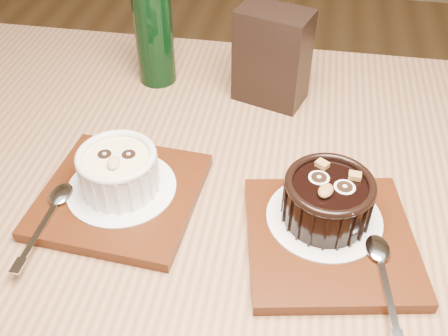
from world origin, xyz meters
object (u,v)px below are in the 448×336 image
object	(u,v)px
tray_right	(330,239)
green_bottle	(154,31)
ramekin_white	(118,169)
tray_left	(121,195)
condiment_stand	(272,57)
table	(250,263)
ramekin_dark	(328,198)

from	to	relation	value
tray_right	green_bottle	size ratio (longest dim) A/B	0.84
ramekin_white	green_bottle	world-z (taller)	green_bottle
tray_right	tray_left	bearing A→B (deg)	174.49
condiment_stand	green_bottle	distance (m)	0.18
table	green_bottle	world-z (taller)	green_bottle
ramekin_white	ramekin_dark	size ratio (longest dim) A/B	0.94
table	condiment_stand	distance (m)	0.29
table	tray_right	xyz separation A→B (m)	(0.09, -0.03, 0.10)
ramekin_white	condiment_stand	bearing A→B (deg)	48.44
table	ramekin_white	world-z (taller)	ramekin_white
green_bottle	ramekin_white	bearing A→B (deg)	-83.67
tray_left	ramekin_dark	xyz separation A→B (m)	(0.24, -0.00, 0.04)
table	condiment_stand	xyz separation A→B (m)	(-0.01, 0.24, 0.16)
ramekin_dark	green_bottle	world-z (taller)	green_bottle
ramekin_dark	green_bottle	distance (m)	0.38
tray_left	condiment_stand	xyz separation A→B (m)	(0.15, 0.25, 0.06)
ramekin_white	tray_left	bearing A→B (deg)	-110.33
ramekin_white	ramekin_dark	bearing A→B (deg)	-10.94
tray_left	green_bottle	bearing A→B (deg)	96.01
ramekin_white	tray_right	distance (m)	0.25
ramekin_white	condiment_stand	size ratio (longest dim) A/B	0.66
tray_left	ramekin_white	size ratio (longest dim) A/B	1.94
condiment_stand	green_bottle	bearing A→B (deg)	173.46
condiment_stand	green_bottle	xyz separation A→B (m)	(-0.18, 0.02, 0.01)
tray_right	condiment_stand	world-z (taller)	condiment_stand
tray_left	ramekin_white	world-z (taller)	ramekin_white
tray_left	ramekin_dark	distance (m)	0.24
tray_right	ramekin_dark	world-z (taller)	ramekin_dark
tray_left	condiment_stand	world-z (taller)	condiment_stand
tray_right	green_bottle	xyz separation A→B (m)	(-0.28, 0.29, 0.08)
ramekin_white	green_bottle	distance (m)	0.27
tray_left	ramekin_white	bearing A→B (deg)	79.38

